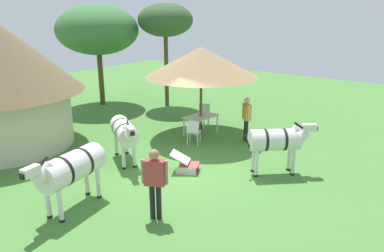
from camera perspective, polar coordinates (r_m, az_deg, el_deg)
The scene contains 13 objects.
ground_plane at distance 11.26m, azimuth -0.93°, elevation -6.60°, with size 36.00×36.00×0.00m, color #498037.
shade_umbrella at distance 13.62m, azimuth 1.45°, elevation 9.90°, with size 4.18×4.18×3.33m.
patio_dining_table at distance 14.07m, azimuth 1.38°, elevation 1.22°, with size 1.36×0.93×0.74m.
patio_chair_near_lawn at distance 13.02m, azimuth 0.20°, elevation -0.73°, with size 0.56×0.57×0.90m.
patio_chair_near_hut at distance 15.23m, azimuth 1.89°, elevation 2.01°, with size 0.58×0.59×0.90m.
guest_beside_umbrella at distance 13.39m, azimuth 8.46°, elevation 1.67°, with size 0.45×0.46×1.64m.
standing_watcher at distance 8.35m, azimuth -5.79°, elevation -7.98°, with size 0.41×0.54×1.71m.
striped_lounge_chair at distance 10.99m, azimuth -1.00°, elevation -5.81°, with size 0.83×0.97×0.59m.
zebra_nearest_camera at distance 11.62m, azimuth -10.45°, elevation -0.89°, with size 1.44×1.99×1.53m.
zebra_by_umbrella at distance 10.85m, azimuth 12.95°, elevation -2.19°, with size 1.59×1.71×1.57m.
zebra_toward_hut at distance 9.17m, azimuth -18.37°, elevation -6.25°, with size 2.34×0.97×1.59m.
acacia_tree_far_lawn at distance 18.76m, azimuth -14.45°, elevation 14.20°, with size 3.94×3.94×4.86m.
acacia_tree_right_background at distance 18.05m, azimuth -4.15°, elevation 15.98°, with size 2.61×2.61×4.93m.
Camera 1 is at (-8.12, -6.28, 4.62)m, focal length 34.41 mm.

